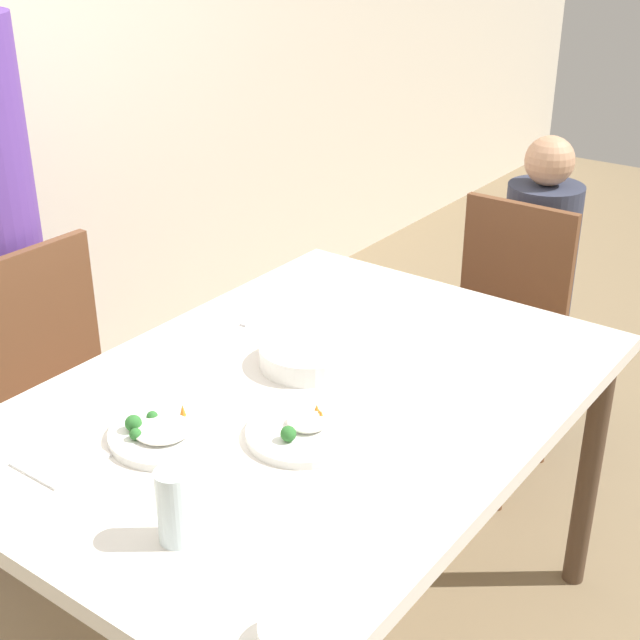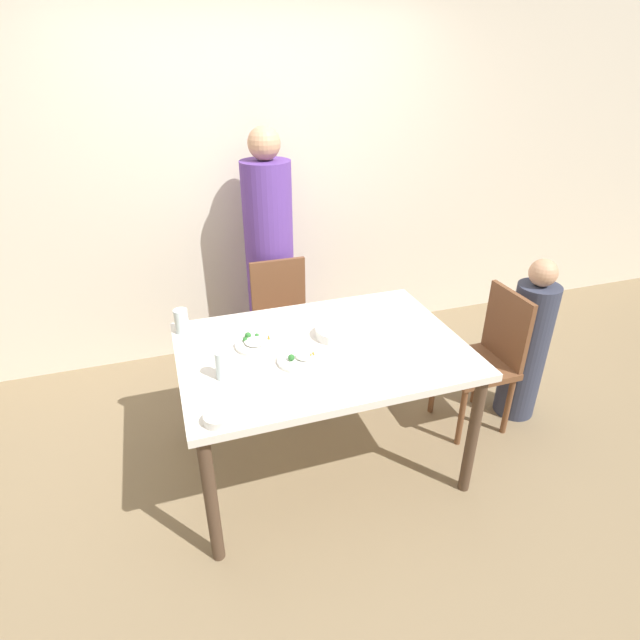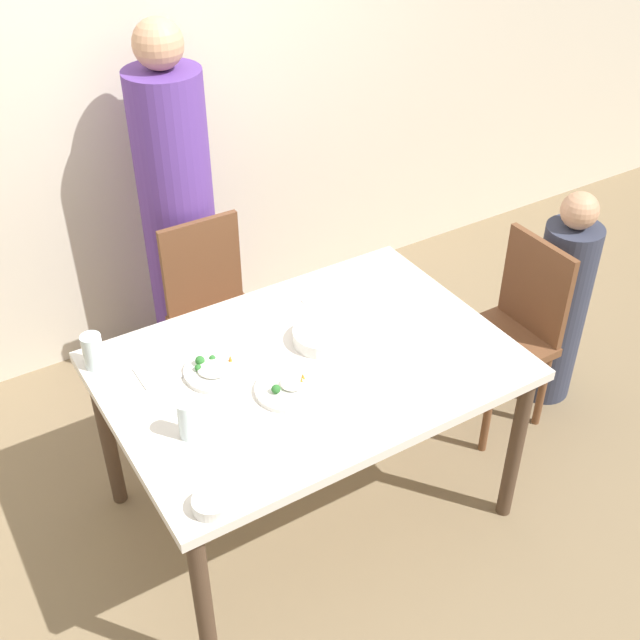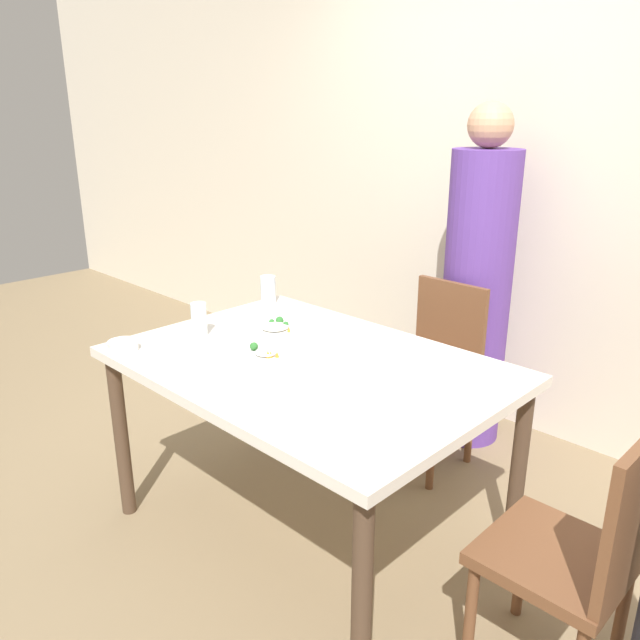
# 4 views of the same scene
# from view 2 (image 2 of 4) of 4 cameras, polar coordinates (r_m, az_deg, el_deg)

# --- Properties ---
(ground_plane) EXTENTS (10.00, 10.00, 0.00)m
(ground_plane) POSITION_cam_2_polar(r_m,az_deg,el_deg) (3.06, 0.21, -15.64)
(ground_plane) COLOR #847051
(wall_back) EXTENTS (10.00, 0.06, 2.70)m
(wall_back) POSITION_cam_2_polar(r_m,az_deg,el_deg) (3.77, -7.51, 16.12)
(wall_back) COLOR beige
(wall_back) RESTS_ON ground_plane
(dining_table) EXTENTS (1.46, 1.03, 0.78)m
(dining_table) POSITION_cam_2_polar(r_m,az_deg,el_deg) (2.63, 0.23, -4.53)
(dining_table) COLOR silver
(dining_table) RESTS_ON ground_plane
(chair_adult_spot) EXTENTS (0.40, 0.40, 0.90)m
(chair_adult_spot) POSITION_cam_2_polar(r_m,az_deg,el_deg) (3.44, -4.18, -0.24)
(chair_adult_spot) COLOR brown
(chair_adult_spot) RESTS_ON ground_plane
(chair_child_spot) EXTENTS (0.40, 0.40, 0.90)m
(chair_child_spot) POSITION_cam_2_polar(r_m,az_deg,el_deg) (3.22, 18.42, -3.93)
(chair_child_spot) COLOR brown
(chair_child_spot) RESTS_ON ground_plane
(person_adult) EXTENTS (0.34, 0.34, 1.72)m
(person_adult) POSITION_cam_2_polar(r_m,az_deg,el_deg) (3.61, -5.73, 6.58)
(person_adult) COLOR #5B3893
(person_adult) RESTS_ON ground_plane
(person_child) EXTENTS (0.25, 0.25, 1.08)m
(person_child) POSITION_cam_2_polar(r_m,az_deg,el_deg) (3.39, 22.53, -2.85)
(person_child) COLOR #33384C
(person_child) RESTS_ON ground_plane
(bowl_curry) EXTENTS (0.23, 0.23, 0.05)m
(bowl_curry) POSITION_cam_2_polar(r_m,az_deg,el_deg) (2.67, 1.97, -1.35)
(bowl_curry) COLOR white
(bowl_curry) RESTS_ON dining_table
(plate_rice_adult) EXTENTS (0.24, 0.24, 0.05)m
(plate_rice_adult) POSITION_cam_2_polar(r_m,az_deg,el_deg) (2.46, -2.10, -4.52)
(plate_rice_adult) COLOR white
(plate_rice_adult) RESTS_ON dining_table
(plate_rice_child) EXTENTS (0.26, 0.26, 0.05)m
(plate_rice_child) POSITION_cam_2_polar(r_m,az_deg,el_deg) (2.61, -7.05, -2.60)
(plate_rice_child) COLOR white
(plate_rice_child) RESTS_ON dining_table
(bowl_rice_small) EXTENTS (0.12, 0.12, 0.04)m
(bowl_rice_small) POSITION_cam_2_polar(r_m,az_deg,el_deg) (2.12, -11.58, -10.97)
(bowl_rice_small) COLOR white
(bowl_rice_small) RESTS_ON dining_table
(glass_water_tall) EXTENTS (0.07, 0.07, 0.14)m
(glass_water_tall) POSITION_cam_2_polar(r_m,az_deg,el_deg) (2.79, -15.55, -0.13)
(glass_water_tall) COLOR silver
(glass_water_tall) RESTS_ON dining_table
(glass_water_short) EXTENTS (0.07, 0.07, 0.14)m
(glass_water_short) POSITION_cam_2_polar(r_m,az_deg,el_deg) (2.35, -11.08, -5.09)
(glass_water_short) COLOR silver
(glass_water_short) RESTS_ON dining_table
(napkin_folded) EXTENTS (0.14, 0.14, 0.01)m
(napkin_folded) POSITION_cam_2_polar(r_m,az_deg,el_deg) (2.69, -11.43, -2.27)
(napkin_folded) COLOR white
(napkin_folded) RESTS_ON dining_table
(fork_steel) EXTENTS (0.18, 0.02, 0.01)m
(fork_steel) POSITION_cam_2_polar(r_m,az_deg,el_deg) (2.94, 3.00, 1.05)
(fork_steel) COLOR silver
(fork_steel) RESTS_ON dining_table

